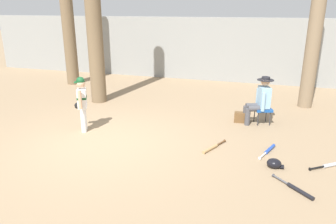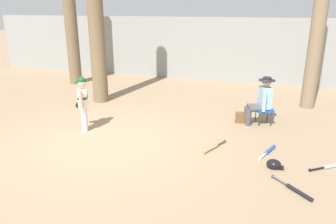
# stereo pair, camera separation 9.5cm
# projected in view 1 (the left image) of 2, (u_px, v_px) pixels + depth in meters

# --- Properties ---
(ground_plane) EXTENTS (60.00, 60.00, 0.00)m
(ground_plane) POSITION_uv_depth(u_px,v_px,m) (107.00, 143.00, 6.91)
(ground_plane) COLOR #937A5B
(concrete_back_wall) EXTENTS (18.00, 0.36, 2.43)m
(concrete_back_wall) POSITION_uv_depth(u_px,v_px,m) (186.00, 48.00, 12.85)
(concrete_back_wall) COLOR gray
(concrete_back_wall) RESTS_ON ground
(tree_near_player) EXTENTS (0.65, 0.65, 6.28)m
(tree_near_player) POSITION_uv_depth(u_px,v_px,m) (93.00, 6.00, 9.09)
(tree_near_player) COLOR brown
(tree_near_player) RESTS_ON ground
(tree_behind_spectator) EXTENTS (0.52, 0.52, 5.61)m
(tree_behind_spectator) POSITION_uv_depth(u_px,v_px,m) (317.00, 17.00, 8.66)
(tree_behind_spectator) COLOR #7F6B51
(tree_behind_spectator) RESTS_ON ground
(young_ballplayer) EXTENTS (0.48, 0.54, 1.31)m
(young_ballplayer) POSITION_uv_depth(u_px,v_px,m) (82.00, 101.00, 7.40)
(young_ballplayer) COLOR white
(young_ballplayer) RESTS_ON ground
(folding_stool) EXTENTS (0.51, 0.51, 0.41)m
(folding_stool) POSITION_uv_depth(u_px,v_px,m) (263.00, 110.00, 7.97)
(folding_stool) COLOR #194C9E
(folding_stool) RESTS_ON ground
(seated_spectator) EXTENTS (0.68, 0.54, 1.20)m
(seated_spectator) POSITION_uv_depth(u_px,v_px,m) (260.00, 99.00, 7.88)
(seated_spectator) COLOR #47474C
(seated_spectator) RESTS_ON ground
(handbag_beside_stool) EXTENTS (0.35, 0.21, 0.26)m
(handbag_beside_stool) POSITION_uv_depth(u_px,v_px,m) (241.00, 117.00, 8.13)
(handbag_beside_stool) COLOR brown
(handbag_beside_stool) RESTS_ON ground
(tree_far_left) EXTENTS (0.70, 0.70, 5.04)m
(tree_far_left) POSITION_uv_depth(u_px,v_px,m) (68.00, 25.00, 11.60)
(tree_far_left) COLOR brown
(tree_far_left) RESTS_ON ground
(bat_aluminum_silver) EXTENTS (0.66, 0.51, 0.07)m
(bat_aluminum_silver) POSITION_uv_depth(u_px,v_px,m) (331.00, 165.00, 5.89)
(bat_aluminum_silver) COLOR #B7BCC6
(bat_aluminum_silver) RESTS_ON ground
(bat_wood_tan) EXTENTS (0.39, 0.75, 0.07)m
(bat_wood_tan) POSITION_uv_depth(u_px,v_px,m) (212.00, 148.00, 6.61)
(bat_wood_tan) COLOR tan
(bat_wood_tan) RESTS_ON ground
(bat_blue_youth) EXTENTS (0.33, 0.75, 0.07)m
(bat_blue_youth) POSITION_uv_depth(u_px,v_px,m) (269.00, 150.00, 6.51)
(bat_blue_youth) COLOR #2347AD
(bat_blue_youth) RESTS_ON ground
(bat_black_composite) EXTENTS (0.63, 0.62, 0.07)m
(bat_black_composite) POSITION_uv_depth(u_px,v_px,m) (297.00, 189.00, 5.11)
(bat_black_composite) COLOR black
(bat_black_composite) RESTS_ON ground
(batting_helmet_black) EXTENTS (0.31, 0.24, 0.18)m
(batting_helmet_black) POSITION_uv_depth(u_px,v_px,m) (274.00, 163.00, 5.86)
(batting_helmet_black) COLOR black
(batting_helmet_black) RESTS_ON ground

